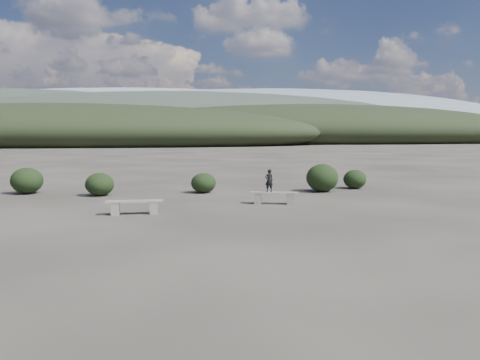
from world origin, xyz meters
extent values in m
plane|color=#2D2823|center=(0.00, 0.00, 0.00)|extent=(1200.00, 1200.00, 0.00)
cube|color=slate|center=(-3.13, 3.88, 0.20)|extent=(0.26, 0.36, 0.40)
cube|color=slate|center=(-1.94, 3.94, 0.20)|extent=(0.26, 0.36, 0.40)
cube|color=gray|center=(-2.54, 3.91, 0.42)|extent=(1.80, 0.46, 0.05)
cube|color=slate|center=(1.72, 5.64, 0.20)|extent=(0.32, 0.40, 0.39)
cube|color=slate|center=(2.87, 5.35, 0.20)|extent=(0.32, 0.40, 0.39)
cube|color=gray|center=(2.29, 5.49, 0.42)|extent=(1.81, 0.80, 0.05)
imported|color=black|center=(2.11, 5.54, 0.86)|extent=(0.33, 0.24, 0.83)
ellipsoid|color=black|center=(-4.39, 8.64, 0.48)|extent=(1.16, 1.16, 0.95)
ellipsoid|color=black|center=(-0.10, 9.06, 0.43)|extent=(1.08, 1.08, 0.87)
ellipsoid|color=black|center=(5.12, 8.79, 0.62)|extent=(1.41, 1.41, 1.23)
ellipsoid|color=black|center=(6.98, 9.73, 0.44)|extent=(1.06, 1.06, 0.88)
ellipsoid|color=black|center=(-7.59, 9.75, 0.56)|extent=(1.32, 1.32, 1.12)
ellipsoid|color=black|center=(-25.00, 90.00, 2.70)|extent=(110.00, 40.00, 12.00)
ellipsoid|color=black|center=(35.00, 110.00, 3.15)|extent=(120.00, 44.00, 14.00)
ellipsoid|color=#323D32|center=(0.00, 160.00, 5.40)|extent=(190.00, 64.00, 24.00)
ellipsoid|color=slate|center=(70.00, 300.00, 9.90)|extent=(340.00, 110.00, 44.00)
ellipsoid|color=gray|center=(-30.00, 400.00, 12.60)|extent=(460.00, 140.00, 56.00)
camera|label=1|loc=(-1.07, -11.07, 2.57)|focal=35.00mm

